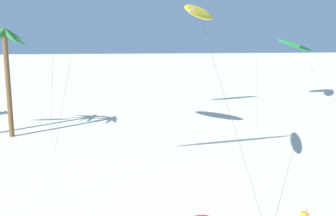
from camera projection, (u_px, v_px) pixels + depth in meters
The scene contains 3 objects.
palm_tree_2 at pixel (5, 48), 32.60m from camera, with size 4.00×4.30×8.89m.
flying_kite_0 at pixel (200, 12), 22.71m from camera, with size 3.49×10.72×10.37m.
flying_kite_7 at pixel (296, 46), 52.32m from camera, with size 6.88×6.21×7.92m.
Camera 1 is at (1.14, 3.68, 8.84)m, focal length 43.66 mm.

